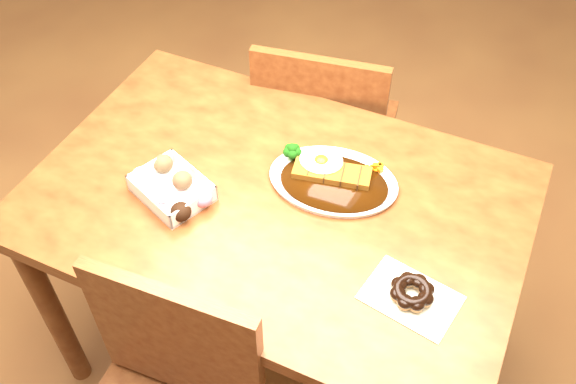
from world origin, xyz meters
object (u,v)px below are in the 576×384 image
at_px(katsu_curry_plate, 332,177).
at_px(donut_box, 172,188).
at_px(pon_de_ring, 412,293).
at_px(table, 276,222).
at_px(chair_far, 324,135).

xyz_separation_m(katsu_curry_plate, donut_box, (-0.34, -0.20, 0.01)).
relative_size(donut_box, pon_de_ring, 1.02).
height_order(katsu_curry_plate, donut_box, katsu_curry_plate).
bearing_deg(katsu_curry_plate, donut_box, -148.67).
distance_m(table, pon_de_ring, 0.43).
bearing_deg(chair_far, pon_de_ring, 115.27).
height_order(katsu_curry_plate, pon_de_ring, katsu_curry_plate).
distance_m(chair_far, katsu_curry_plate, 0.55).
bearing_deg(pon_de_ring, table, 159.91).
xyz_separation_m(table, katsu_curry_plate, (0.10, 0.10, 0.11)).
height_order(table, katsu_curry_plate, katsu_curry_plate).
relative_size(chair_far, pon_de_ring, 4.00).
bearing_deg(pon_de_ring, chair_far, 124.70).
height_order(table, donut_box, donut_box).
height_order(donut_box, pon_de_ring, donut_box).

